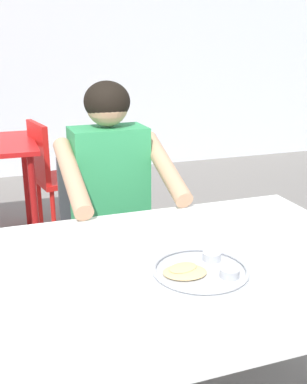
% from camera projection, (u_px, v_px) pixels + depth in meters
% --- Properties ---
extents(back_wall, '(12.00, 0.12, 3.40)m').
position_uv_depth(back_wall, '(29.00, 8.00, 4.61)').
color(back_wall, silver).
rests_on(back_wall, ground).
extents(table_foreground, '(1.28, 0.94, 0.73)m').
position_uv_depth(table_foreground, '(186.00, 279.00, 1.45)').
color(table_foreground, white).
rests_on(table_foreground, ground).
extents(thali_tray, '(0.29, 0.29, 0.03)m').
position_uv_depth(thali_tray, '(201.00, 269.00, 1.35)').
color(thali_tray, '#B7BABF').
rests_on(thali_tray, table_foreground).
extents(drinking_cup, '(0.08, 0.08, 0.09)m').
position_uv_depth(drinking_cup, '(252.00, 233.00, 1.52)').
color(drinking_cup, white).
rests_on(drinking_cup, table_foreground).
extents(chair_foreground, '(0.43, 0.43, 0.83)m').
position_uv_depth(chair_foreground, '(104.00, 226.00, 2.34)').
color(chair_foreground, '#3F3F44').
rests_on(chair_foreground, ground).
extents(diner_foreground, '(0.50, 0.56, 1.22)m').
position_uv_depth(diner_foreground, '(115.00, 194.00, 2.07)').
color(diner_foreground, black).
rests_on(diner_foreground, ground).
extents(chair_red_right, '(0.49, 0.47, 0.86)m').
position_uv_depth(chair_red_right, '(56.00, 172.00, 3.29)').
color(chair_red_right, red).
rests_on(chair_red_right, ground).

